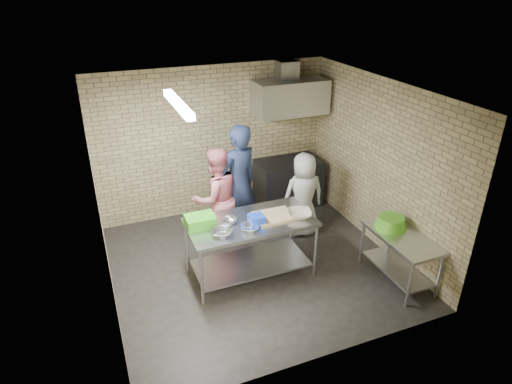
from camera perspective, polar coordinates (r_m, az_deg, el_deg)
floor at (r=6.95m, az=-0.15°, el=-9.35°), size 4.20×4.20×0.00m
ceiling at (r=5.80m, az=-0.18°, el=12.84°), size 4.20×4.20×0.00m
back_wall at (r=8.00m, az=-5.52°, el=6.50°), size 4.20×0.06×2.70m
front_wall at (r=4.71m, az=9.02°, el=-9.11°), size 4.20×0.06×2.70m
left_wall at (r=5.90m, az=-19.50°, el=-2.62°), size 0.06×4.00×2.70m
right_wall at (r=7.23m, az=15.51°, el=3.40°), size 0.06×4.00×2.70m
prep_table at (r=6.52m, az=-0.69°, el=-7.18°), size 1.81×0.91×0.91m
side_counter at (r=6.77m, az=17.93°, el=-8.05°), size 0.60×1.20×0.75m
stove at (r=8.50m, az=4.17°, el=1.21°), size 1.20×0.70×0.90m
range_hood at (r=7.99m, az=4.40°, el=12.13°), size 1.30×0.60×0.60m
hood_duct at (r=8.02m, az=4.03°, el=15.50°), size 0.35×0.30×0.30m
wall_shelf at (r=8.33m, az=5.67°, el=11.39°), size 0.80×0.20×0.04m
fluorescent_fixture at (r=5.53m, az=-10.03°, el=11.14°), size 0.10×1.25×0.08m
green_crate at (r=6.16m, az=-7.22°, el=-3.76°), size 0.40×0.30×0.16m
blue_tub at (r=6.18m, az=0.06°, el=-3.56°), size 0.20×0.20×0.13m
cutting_board at (r=6.37m, az=2.29°, el=-3.11°), size 0.55×0.42×0.03m
mixing_bowl_a at (r=5.96m, az=-4.51°, el=-5.24°), size 0.36×0.36×0.07m
mixing_bowl_b at (r=6.22m, az=-3.46°, el=-3.77°), size 0.28×0.28×0.07m
mixing_bowl_c at (r=6.06m, az=-0.84°, el=-4.62°), size 0.33×0.33×0.06m
ceramic_bowl at (r=6.39m, az=5.64°, el=-2.84°), size 0.44×0.44×0.09m
green_basin at (r=6.68m, az=17.02°, el=-3.75°), size 0.46×0.46×0.17m
bottle_red at (r=8.19m, az=4.11°, el=11.99°), size 0.07×0.07×0.18m
bottle_green at (r=8.37m, az=6.64°, el=12.10°), size 0.06×0.06×0.15m
man_navy at (r=7.11m, az=-2.29°, el=0.96°), size 0.85×0.70×2.01m
woman_pink at (r=7.06m, az=-5.16°, el=-0.80°), size 0.92×0.78×1.69m
woman_white at (r=7.43m, az=6.13°, el=-0.37°), size 0.76×0.54×1.47m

